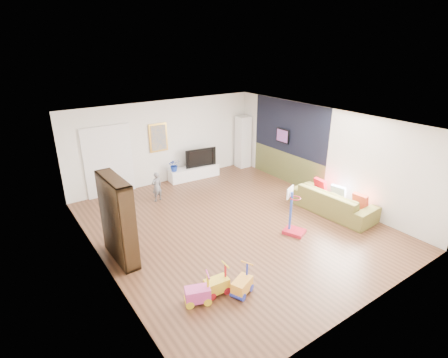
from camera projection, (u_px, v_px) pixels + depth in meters
floor at (233, 225)px, 9.03m from camera, size 6.50×7.50×0.00m
ceiling at (234, 122)px, 8.03m from camera, size 6.50×7.50×0.00m
wall_back at (165, 142)px, 11.38m from camera, size 6.50×0.00×2.70m
wall_front at (370, 245)px, 5.67m from camera, size 6.50×0.00×2.70m
wall_left at (99, 211)px, 6.80m from camera, size 0.00×7.50×2.70m
wall_right at (322, 153)px, 10.26m from camera, size 0.00×7.50×2.70m
navy_accent at (289, 128)px, 11.13m from camera, size 0.01×3.20×1.70m
olive_wainscot at (286, 167)px, 11.63m from camera, size 0.01×3.20×1.00m
doorway at (109, 162)px, 10.45m from camera, size 1.45×0.06×2.10m
painting_back at (158, 138)px, 11.14m from camera, size 0.62×0.06×0.92m
artwork_right at (283, 136)px, 11.36m from camera, size 0.04×0.56×0.46m
media_console at (194, 172)px, 12.01m from camera, size 1.79×0.55×0.41m
tall_cabinet at (243, 142)px, 12.87m from camera, size 0.45×0.45×1.91m
bookshelf at (118, 220)px, 7.33m from camera, size 0.37×1.30×1.88m
sofa at (333, 201)px, 9.57m from camera, size 1.06×2.37×0.68m
basketball_hoop at (296, 211)px, 8.42m from camera, size 0.58×0.63×1.21m
ride_on_yellow at (217, 280)px, 6.48m from camera, size 0.46×0.31×0.59m
ride_on_orange at (242, 281)px, 6.48m from camera, size 0.51×0.42×0.58m
ride_on_pink at (197, 289)px, 6.25m from camera, size 0.52×0.42×0.60m
child at (157, 187)px, 10.23m from camera, size 0.37×0.28×0.90m
tv at (200, 157)px, 11.95m from camera, size 1.11×0.29×0.63m
vase_plant at (174, 165)px, 11.48m from camera, size 0.45×0.41×0.42m
pillow_left at (360, 201)px, 9.12m from camera, size 0.13×0.41×0.41m
pillow_center at (338, 192)px, 9.64m from camera, size 0.18×0.42×0.41m
pillow_right at (320, 186)px, 10.09m from camera, size 0.15×0.42×0.41m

